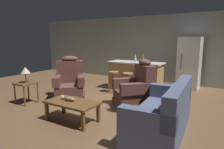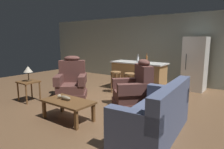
{
  "view_description": "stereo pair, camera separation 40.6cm",
  "coord_description": "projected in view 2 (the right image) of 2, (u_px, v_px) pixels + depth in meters",
  "views": [
    {
      "loc": [
        2.77,
        -4.55,
        1.68
      ],
      "look_at": [
        -0.0,
        -0.1,
        0.75
      ],
      "focal_mm": 32.0,
      "sensor_mm": 36.0,
      "label": 1
    },
    {
      "loc": [
        3.1,
        -4.32,
        1.68
      ],
      "look_at": [
        -0.0,
        -0.1,
        0.75
      ],
      "focal_mm": 32.0,
      "sensor_mm": 36.0,
      "label": 2
    }
  ],
  "objects": [
    {
      "name": "refrigerator",
      "position": [
        195.0,
        64.0,
        6.56
      ],
      "size": [
        0.7,
        0.69,
        1.76
      ],
      "color": "white",
      "rests_on": "ground_plane"
    },
    {
      "name": "couch",
      "position": [
        156.0,
        116.0,
        3.52
      ],
      "size": [
        1.0,
        1.96,
        0.94
      ],
      "rotation": [
        0.0,
        0.0,
        3.23
      ],
      "color": "#4C5675",
      "rests_on": "ground_plane"
    },
    {
      "name": "bar_stool_left",
      "position": [
        116.0,
        78.0,
        6.28
      ],
      "size": [
        0.32,
        0.32,
        0.68
      ],
      "color": "olive",
      "rests_on": "ground_plane"
    },
    {
      "name": "back_wall",
      "position": [
        161.0,
        49.0,
        7.78
      ],
      "size": [
        12.0,
        0.05,
        2.6
      ],
      "color": "#939E93",
      "rests_on": "ground_plane"
    },
    {
      "name": "ground_plane",
      "position": [
        114.0,
        101.0,
        5.53
      ],
      "size": [
        12.0,
        12.0,
        0.0
      ],
      "color": "brown"
    },
    {
      "name": "kitchen_island",
      "position": [
        138.0,
        76.0,
        6.52
      ],
      "size": [
        1.8,
        0.7,
        0.95
      ],
      "color": "#AD7F4C",
      "rests_on": "ground_plane"
    },
    {
      "name": "bottle_tall_green",
      "position": [
        138.0,
        60.0,
        6.19
      ],
      "size": [
        0.07,
        0.07,
        0.27
      ],
      "color": "silver",
      "rests_on": "kitchen_island"
    },
    {
      "name": "bar_stool_middle",
      "position": [
        129.0,
        80.0,
        5.99
      ],
      "size": [
        0.32,
        0.32,
        0.68
      ],
      "color": "olive",
      "rests_on": "ground_plane"
    },
    {
      "name": "end_table",
      "position": [
        29.0,
        85.0,
        5.41
      ],
      "size": [
        0.48,
        0.48,
        0.56
      ],
      "color": "brown",
      "rests_on": "ground_plane"
    },
    {
      "name": "bar_stool_right",
      "position": [
        145.0,
        82.0,
        5.7
      ],
      "size": [
        0.32,
        0.32,
        0.68
      ],
      "color": "black",
      "rests_on": "ground_plane"
    },
    {
      "name": "recliner_near_island",
      "position": [
        135.0,
        91.0,
        4.92
      ],
      "size": [
        1.19,
        1.19,
        1.2
      ],
      "rotation": [
        0.0,
        0.0,
        3.94
      ],
      "color": "brown",
      "rests_on": "ground_plane"
    },
    {
      "name": "fish_figurine",
      "position": [
        64.0,
        98.0,
        4.2
      ],
      "size": [
        0.34,
        0.1,
        0.1
      ],
      "color": "#4C3823",
      "rests_on": "coffee_table"
    },
    {
      "name": "bottle_short_amber",
      "position": [
        147.0,
        59.0,
        6.53
      ],
      "size": [
        0.07,
        0.07,
        0.28
      ],
      "color": "brown",
      "rests_on": "kitchen_island"
    },
    {
      "name": "recliner_near_lamp",
      "position": [
        72.0,
        83.0,
        5.81
      ],
      "size": [
        1.18,
        1.18,
        1.2
      ],
      "rotation": [
        0.0,
        0.0,
        -0.89
      ],
      "color": "brown",
      "rests_on": "ground_plane"
    },
    {
      "name": "coffee_table",
      "position": [
        68.0,
        103.0,
        4.16
      ],
      "size": [
        1.1,
        0.6,
        0.42
      ],
      "color": "brown",
      "rests_on": "ground_plane"
    },
    {
      "name": "table_lamp",
      "position": [
        28.0,
        70.0,
        5.33
      ],
      "size": [
        0.24,
        0.24,
        0.41
      ],
      "color": "#4C3823",
      "rests_on": "end_table"
    }
  ]
}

